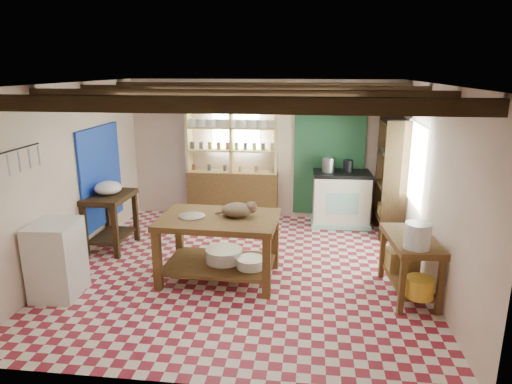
# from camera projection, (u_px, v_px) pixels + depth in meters

# --- Properties ---
(floor) EXTENTS (5.00, 5.00, 0.02)m
(floor) POSITION_uv_depth(u_px,v_px,m) (244.00, 270.00, 6.56)
(floor) COLOR maroon
(floor) RESTS_ON ground
(ceiling) EXTENTS (5.00, 5.00, 0.02)m
(ceiling) POSITION_uv_depth(u_px,v_px,m) (242.00, 84.00, 5.87)
(ceiling) COLOR #434347
(ceiling) RESTS_ON wall_back
(wall_back) EXTENTS (5.00, 0.04, 2.60)m
(wall_back) POSITION_uv_depth(u_px,v_px,m) (263.00, 150.00, 8.61)
(wall_back) COLOR beige
(wall_back) RESTS_ON floor
(wall_front) EXTENTS (5.00, 0.04, 2.60)m
(wall_front) POSITION_uv_depth(u_px,v_px,m) (199.00, 253.00, 3.82)
(wall_front) COLOR beige
(wall_front) RESTS_ON floor
(wall_left) EXTENTS (0.04, 5.00, 2.60)m
(wall_left) POSITION_uv_depth(u_px,v_px,m) (70.00, 176.00, 6.50)
(wall_left) COLOR beige
(wall_left) RESTS_ON floor
(wall_right) EXTENTS (0.04, 5.00, 2.60)m
(wall_right) POSITION_uv_depth(u_px,v_px,m) (433.00, 187.00, 5.92)
(wall_right) COLOR beige
(wall_right) RESTS_ON floor
(ceiling_beams) EXTENTS (5.00, 3.80, 0.15)m
(ceiling_beams) POSITION_uv_depth(u_px,v_px,m) (242.00, 93.00, 5.90)
(ceiling_beams) COLOR #322111
(ceiling_beams) RESTS_ON ceiling
(blue_wall_patch) EXTENTS (0.04, 1.40, 1.60)m
(blue_wall_patch) POSITION_uv_depth(u_px,v_px,m) (101.00, 176.00, 7.41)
(blue_wall_patch) COLOR #183CB8
(blue_wall_patch) RESTS_ON wall_left
(green_wall_patch) EXTENTS (1.30, 0.04, 2.30)m
(green_wall_patch) POSITION_uv_depth(u_px,v_px,m) (329.00, 154.00, 8.45)
(green_wall_patch) COLOR #1F4F30
(green_wall_patch) RESTS_ON wall_back
(window_back) EXTENTS (0.90, 0.02, 0.80)m
(window_back) POSITION_uv_depth(u_px,v_px,m) (236.00, 128.00, 8.54)
(window_back) COLOR silver
(window_back) RESTS_ON wall_back
(window_right) EXTENTS (0.02, 1.30, 1.20)m
(window_right) POSITION_uv_depth(u_px,v_px,m) (416.00, 164.00, 6.86)
(window_right) COLOR silver
(window_right) RESTS_ON wall_right
(utensil_rail) EXTENTS (0.06, 0.90, 0.28)m
(utensil_rail) POSITION_uv_depth(u_px,v_px,m) (17.00, 160.00, 5.22)
(utensil_rail) COLOR black
(utensil_rail) RESTS_ON wall_left
(pot_rack) EXTENTS (0.86, 0.12, 0.36)m
(pot_rack) POSITION_uv_depth(u_px,v_px,m) (332.00, 105.00, 7.80)
(pot_rack) COLOR black
(pot_rack) RESTS_ON ceiling
(shelving_unit) EXTENTS (1.70, 0.34, 2.20)m
(shelving_unit) POSITION_uv_depth(u_px,v_px,m) (232.00, 161.00, 8.54)
(shelving_unit) COLOR #DBBE7E
(shelving_unit) RESTS_ON floor
(tall_rack) EXTENTS (0.40, 0.86, 2.00)m
(tall_rack) POSITION_uv_depth(u_px,v_px,m) (391.00, 177.00, 7.75)
(tall_rack) COLOR #322111
(tall_rack) RESTS_ON floor
(work_table) EXTENTS (1.60, 1.09, 0.88)m
(work_table) POSITION_uv_depth(u_px,v_px,m) (219.00, 248.00, 6.17)
(work_table) COLOR brown
(work_table) RESTS_ON floor
(stove) EXTENTS (1.04, 0.72, 0.99)m
(stove) POSITION_uv_depth(u_px,v_px,m) (341.00, 198.00, 8.31)
(stove) COLOR white
(stove) RESTS_ON floor
(prep_table) EXTENTS (0.62, 0.89, 0.89)m
(prep_table) POSITION_uv_depth(u_px,v_px,m) (111.00, 222.00, 7.21)
(prep_table) COLOR #322111
(prep_table) RESTS_ON floor
(white_cabinet) EXTENTS (0.58, 0.68, 0.96)m
(white_cabinet) POSITION_uv_depth(u_px,v_px,m) (57.00, 259.00, 5.71)
(white_cabinet) COLOR white
(white_cabinet) RESTS_ON floor
(right_counter) EXTENTS (0.63, 1.13, 0.78)m
(right_counter) POSITION_uv_depth(u_px,v_px,m) (409.00, 266.00, 5.74)
(right_counter) COLOR brown
(right_counter) RESTS_ON floor
(cat) EXTENTS (0.46, 0.38, 0.19)m
(cat) POSITION_uv_depth(u_px,v_px,m) (238.00, 210.00, 6.04)
(cat) COLOR #7C6148
(cat) RESTS_ON work_table
(steel_tray) EXTENTS (0.36, 0.36, 0.02)m
(steel_tray) POSITION_uv_depth(u_px,v_px,m) (192.00, 216.00, 6.06)
(steel_tray) COLOR #A9A9B1
(steel_tray) RESTS_ON work_table
(basin_large) EXTENTS (0.52, 0.52, 0.17)m
(basin_large) POSITION_uv_depth(u_px,v_px,m) (224.00, 255.00, 6.24)
(basin_large) COLOR white
(basin_large) RESTS_ON work_table
(basin_small) EXTENTS (0.39, 0.39, 0.13)m
(basin_small) POSITION_uv_depth(u_px,v_px,m) (251.00, 263.00, 6.05)
(basin_small) COLOR white
(basin_small) RESTS_ON work_table
(kettle_left) EXTENTS (0.23, 0.23, 0.26)m
(kettle_left) POSITION_uv_depth(u_px,v_px,m) (328.00, 165.00, 8.17)
(kettle_left) COLOR #A9A9B1
(kettle_left) RESTS_ON stove
(kettle_right) EXTENTS (0.18, 0.18, 0.22)m
(kettle_right) POSITION_uv_depth(u_px,v_px,m) (348.00, 166.00, 8.15)
(kettle_right) COLOR black
(kettle_right) RESTS_ON stove
(enamel_bowl) EXTENTS (0.43, 0.43, 0.21)m
(enamel_bowl) POSITION_uv_depth(u_px,v_px,m) (108.00, 188.00, 7.07)
(enamel_bowl) COLOR white
(enamel_bowl) RESTS_ON prep_table
(white_bucket) EXTENTS (0.33, 0.33, 0.30)m
(white_bucket) POSITION_uv_depth(u_px,v_px,m) (418.00, 236.00, 5.26)
(white_bucket) COLOR white
(white_bucket) RESTS_ON right_counter
(wicker_basket) EXTENTS (0.41, 0.34, 0.27)m
(wicker_basket) POSITION_uv_depth(u_px,v_px,m) (402.00, 260.00, 6.04)
(wicker_basket) COLOR olive
(wicker_basket) RESTS_ON right_counter
(yellow_tub) EXTENTS (0.35, 0.35, 0.24)m
(yellow_tub) POSITION_uv_depth(u_px,v_px,m) (420.00, 287.00, 5.32)
(yellow_tub) COLOR gold
(yellow_tub) RESTS_ON right_counter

